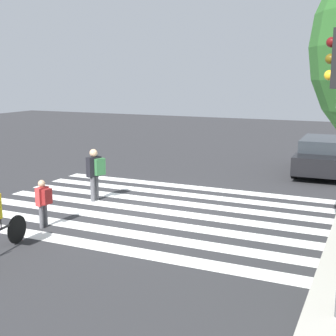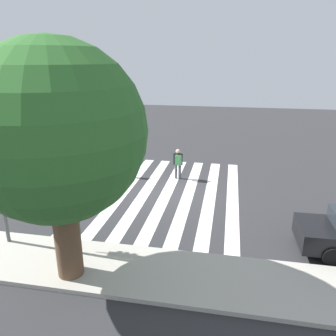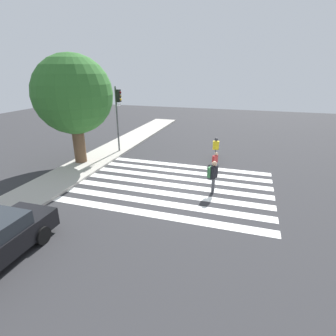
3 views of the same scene
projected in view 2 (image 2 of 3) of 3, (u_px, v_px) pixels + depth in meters
The scene contains 7 objects.
ground_plane at pixel (167, 193), 15.75m from camera, with size 60.00×60.00×0.00m, color #2D2D30.
sidewalk_curb at pixel (128, 270), 9.91m from camera, with size 36.00×2.50×0.14m.
crosswalk_stripes at pixel (167, 193), 15.75m from camera, with size 6.76×10.00×0.01m.
street_tree at pixel (56, 134), 8.32m from camera, with size 4.70×4.70×6.73m.
pedestrian_adult_yellow_jacket at pixel (178, 162), 17.28m from camera, with size 0.50×0.47×1.64m.
pedestrian_child_with_backpack at pixel (127, 164), 17.62m from camera, with size 0.36×0.31×1.25m.
cyclist_far_lane at pixel (89, 161), 17.70m from camera, with size 2.34×0.42×1.62m.
Camera 2 is at (-2.78, 14.28, 6.17)m, focal length 35.00 mm.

